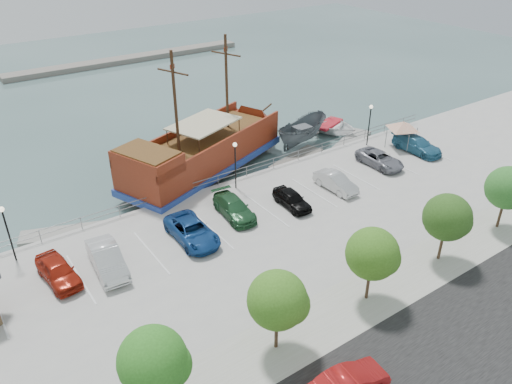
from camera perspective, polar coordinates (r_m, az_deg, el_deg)
ground at (r=39.30m, az=2.87°, el=-4.58°), size 160.00×160.00×0.00m
street at (r=30.63m, az=22.20°, el=-16.55°), size 100.00×8.00×0.04m
sidewalk at (r=33.00m, az=13.69°, el=-11.00°), size 100.00×4.00×0.05m
seawall_railing at (r=44.04m, az=-3.24°, el=1.75°), size 50.00×0.06×1.00m
far_shore at (r=88.71m, az=-14.30°, el=14.52°), size 40.00×3.00×0.80m
pirate_ship at (r=48.10m, az=-4.86°, el=5.04°), size 20.80×12.36×12.94m
patrol_boat at (r=53.28m, az=5.27°, el=6.60°), size 7.59×4.27×2.77m
speedboat at (r=57.33m, az=8.25°, el=7.37°), size 6.85×8.03×1.41m
dock_west at (r=41.49m, az=-21.07°, el=-4.45°), size 6.73×4.02×0.37m
dock_mid at (r=50.32m, az=4.64°, el=3.72°), size 7.12×3.76×0.39m
dock_east at (r=55.00m, az=10.77°, el=5.61°), size 7.42×4.84×0.41m
canopy_tent at (r=52.21m, az=16.52°, el=7.72°), size 4.72×4.72×3.09m
street_sedan at (r=26.67m, az=10.52°, el=-20.68°), size 4.45×1.91×1.43m
lamp_post_left at (r=36.87m, az=-26.68°, el=-3.32°), size 0.36×0.36×4.28m
lamp_post_mid at (r=41.97m, az=-2.39°, el=3.99°), size 0.36×0.36×4.28m
lamp_post_right at (r=51.60m, az=12.89°, el=8.26°), size 0.36×0.36×4.28m
tree_b at (r=24.11m, az=-11.31°, el=-18.47°), size 3.30×3.20×5.00m
tree_c at (r=26.55m, az=2.79°, el=-12.34°), size 3.30×3.20×5.00m
tree_d at (r=30.43m, az=13.42°, el=-7.00°), size 3.30×3.20×5.00m
tree_e at (r=35.29m, az=21.22°, el=-2.83°), size 3.30×3.20×5.00m
tree_f at (r=40.78m, az=26.99°, el=0.31°), size 3.30×3.20×5.00m
parked_car_a at (r=34.91m, az=-21.69°, el=-8.38°), size 2.26×4.62×1.52m
parked_car_b at (r=34.79m, az=-16.66°, el=-7.38°), size 2.15×5.16×1.66m
parked_car_c at (r=36.53m, az=-7.33°, el=-4.45°), size 2.54×5.38×1.49m
parked_car_d at (r=39.07m, az=-2.52°, el=-1.81°), size 2.43×5.06×1.42m
parked_car_e at (r=40.36m, az=4.13°, el=-0.81°), size 1.83×4.08×1.36m
parked_car_f at (r=43.27m, az=9.10°, el=1.13°), size 1.63×4.36×1.42m
parked_car_g at (r=48.27m, az=13.96°, el=3.68°), size 2.28×4.88×1.35m
parked_car_h at (r=52.13m, az=17.93°, el=5.17°), size 2.31×5.34×1.53m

